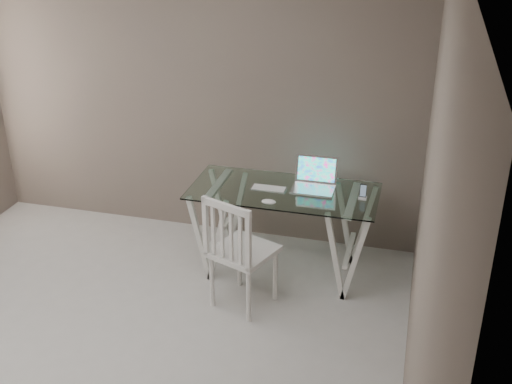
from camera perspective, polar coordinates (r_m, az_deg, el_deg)
room at (r=3.69m, az=-18.44°, el=5.05°), size 4.50×4.52×2.71m
desk at (r=5.28m, az=2.42°, el=-3.43°), size 1.50×0.70×0.75m
chair at (r=4.75m, az=-1.68°, el=-5.05°), size 0.55×0.55×0.94m
laptop at (r=5.16m, az=5.22°, el=0.99°), size 0.34×0.29×0.23m
keyboard at (r=5.13m, az=1.14°, el=0.32°), size 0.28×0.12×0.01m
mouse at (r=4.88m, az=1.14°, el=-0.88°), size 0.11×0.07×0.04m
phone_dock at (r=5.03m, az=9.48°, el=-0.24°), size 0.06×0.06×0.12m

